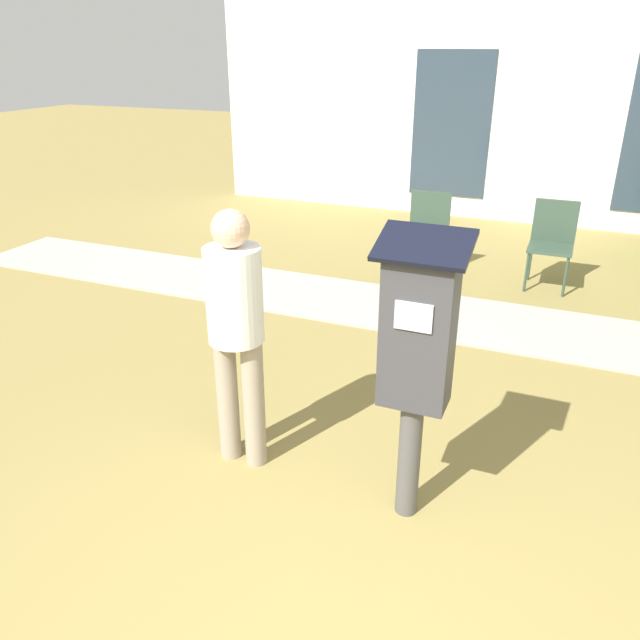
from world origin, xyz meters
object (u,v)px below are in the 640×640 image
Objects in this scene: outdoor_chair_middle at (552,237)px; outdoor_chair_left at (427,227)px; parking_meter at (417,346)px; person_standing at (236,322)px.

outdoor_chair_left is at bearing 167.47° from outdoor_chair_middle.
parking_meter is at bearing -53.02° from outdoor_chair_left.
outdoor_chair_middle is (0.43, 3.99, -0.49)m from parking_meter.
parking_meter reaches higher than outdoor_chair_left.
outdoor_chair_left is at bearing 102.60° from parking_meter.
person_standing is 4.22m from outdoor_chair_middle.
outdoor_chair_left is 1.00× the size of outdoor_chair_middle.
outdoor_chair_middle is at bearing 83.85° from parking_meter.
person_standing is 3.83m from outdoor_chair_left.
person_standing is at bearing -68.57° from outdoor_chair_left.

